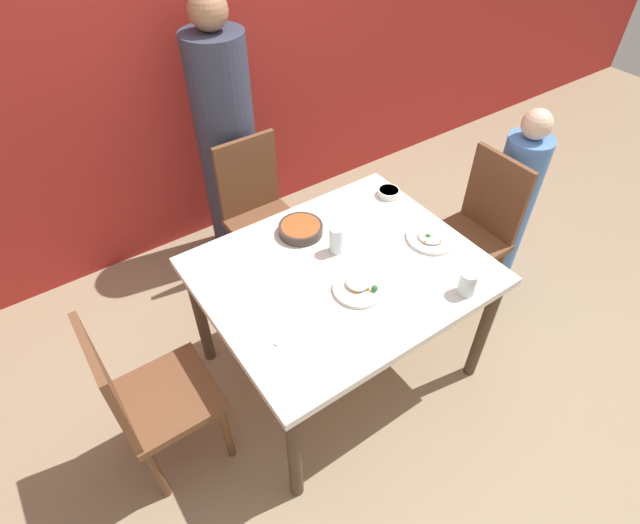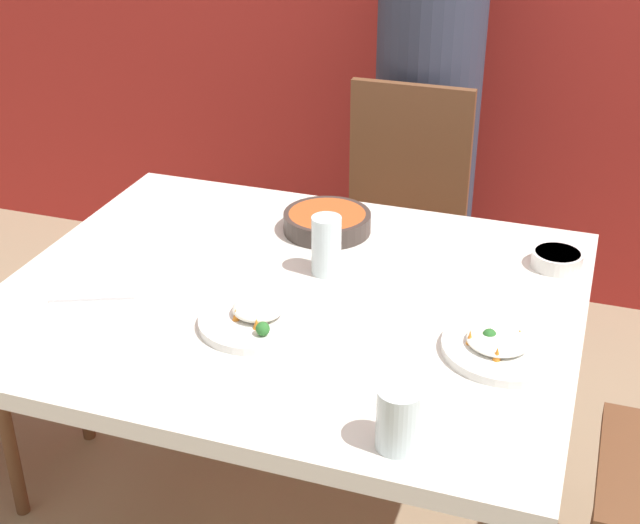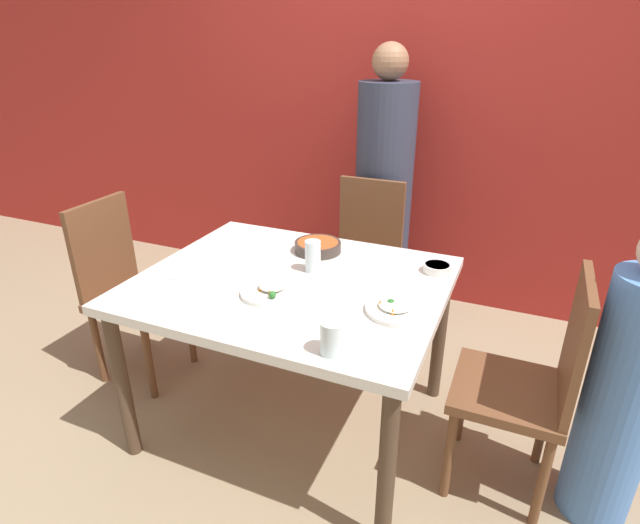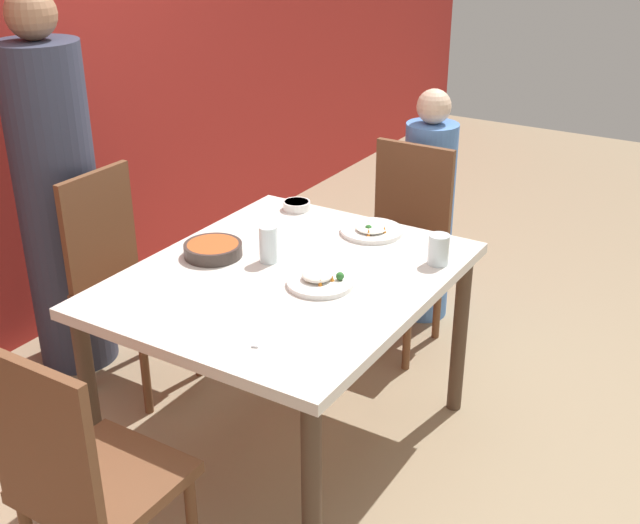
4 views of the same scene
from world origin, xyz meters
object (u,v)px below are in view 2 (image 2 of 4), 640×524
bowl_curry (327,222)px  chair_adult_spot (398,231)px  person_adult (427,118)px  plate_rice_adult (503,346)px  glass_water_tall (326,245)px

bowl_curry → chair_adult_spot: bearing=84.3°
person_adult → plate_rice_adult: bearing=-71.0°
chair_adult_spot → plate_rice_adult: 1.07m
glass_water_tall → chair_adult_spot: bearing=91.0°
bowl_curry → glass_water_tall: bearing=-72.1°
plate_rice_adult → chair_adult_spot: bearing=115.1°
bowl_curry → glass_water_tall: 0.22m
chair_adult_spot → plate_rice_adult: size_ratio=3.78×
bowl_curry → plate_rice_adult: bearing=-39.0°
chair_adult_spot → bowl_curry: chair_adult_spot is taller
glass_water_tall → person_adult: bearing=90.7°
plate_rice_adult → bowl_curry: bearing=141.0°
bowl_curry → person_adult: bearing=86.5°
chair_adult_spot → person_adult: (0.00, 0.34, 0.25)m
chair_adult_spot → glass_water_tall: size_ratio=6.81×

